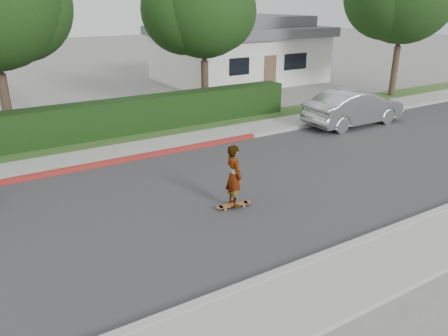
{
  "coord_description": "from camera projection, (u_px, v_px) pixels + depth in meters",
  "views": [
    {
      "loc": [
        -8.99,
        -9.92,
        5.3
      ],
      "look_at": [
        -3.18,
        -0.45,
        1.0
      ],
      "focal_mm": 35.0,
      "sensor_mm": 36.0,
      "label": 1
    }
  ],
  "objects": [
    {
      "name": "house",
      "position": [
        238.0,
        49.0,
        30.04
      ],
      "size": [
        10.6,
        8.6,
        4.3
      ],
      "color": "beige",
      "rests_on": "ground"
    },
    {
      "name": "sidewalk_near",
      "position": [
        442.0,
        240.0,
        10.18
      ],
      "size": [
        60.0,
        1.6,
        0.12
      ],
      "primitive_type": "cube",
      "color": "gray",
      "rests_on": "ground"
    },
    {
      "name": "ground",
      "position": [
        300.0,
        174.0,
        14.18
      ],
      "size": [
        120.0,
        120.0,
        0.0
      ],
      "primitive_type": "plane",
      "color": "slate",
      "rests_on": "ground"
    },
    {
      "name": "car_silver",
      "position": [
        354.0,
        108.0,
        19.44
      ],
      "size": [
        4.83,
        1.69,
        1.59
      ],
      "primitive_type": "imported",
      "rotation": [
        0.0,
        0.0,
        1.57
      ],
      "color": "#A9ABB0",
      "rests_on": "ground"
    },
    {
      "name": "curb_near",
      "position": [
        409.0,
        223.0,
        10.89
      ],
      "size": [
        60.0,
        0.2,
        0.15
      ],
      "primitive_type": "cube",
      "color": "#9E9E99",
      "rests_on": "ground"
    },
    {
      "name": "hedge",
      "position": [
        132.0,
        116.0,
        18.17
      ],
      "size": [
        15.0,
        1.0,
        1.5
      ],
      "primitive_type": "cube",
      "color": "black",
      "rests_on": "ground"
    },
    {
      "name": "skateboard",
      "position": [
        234.0,
        205.0,
        11.84
      ],
      "size": [
        1.04,
        0.36,
        0.09
      ],
      "rotation": [
        0.0,
        0.0,
        -0.16
      ],
      "color": "#B59431",
      "rests_on": "ground"
    },
    {
      "name": "sidewalk_far",
      "position": [
        221.0,
        134.0,
        18.13
      ],
      "size": [
        60.0,
        1.6,
        0.12
      ],
      "primitive_type": "cube",
      "color": "gray",
      "rests_on": "ground"
    },
    {
      "name": "skateboarder",
      "position": [
        234.0,
        176.0,
        11.53
      ],
      "size": [
        0.46,
        0.65,
        1.69
      ],
      "primitive_type": "imported",
      "rotation": [
        0.0,
        0.0,
        1.49
      ],
      "color": "white",
      "rests_on": "skateboard"
    },
    {
      "name": "curb_red_section",
      "position": [
        110.0,
        162.0,
        14.97
      ],
      "size": [
        12.0,
        0.21,
        0.15
      ],
      "primitive_type": "cube",
      "color": "maroon",
      "rests_on": "ground"
    },
    {
      "name": "curb_far",
      "position": [
        232.0,
        140.0,
        17.41
      ],
      "size": [
        60.0,
        0.2,
        0.15
      ],
      "primitive_type": "cube",
      "color": "#9E9E99",
      "rests_on": "ground"
    },
    {
      "name": "tree_center",
      "position": [
        201.0,
        9.0,
        20.44
      ],
      "size": [
        5.66,
        4.84,
        7.44
      ],
      "color": "#33261C",
      "rests_on": "ground"
    },
    {
      "name": "planting_strip",
      "position": [
        202.0,
        126.0,
        19.41
      ],
      "size": [
        60.0,
        1.6,
        0.1
      ],
      "primitive_type": "cube",
      "color": "#2D4C1E",
      "rests_on": "ground"
    },
    {
      "name": "road",
      "position": [
        300.0,
        174.0,
        14.17
      ],
      "size": [
        60.0,
        8.0,
        0.01
      ],
      "primitive_type": "cube",
      "color": "#2D2D30",
      "rests_on": "ground"
    }
  ]
}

